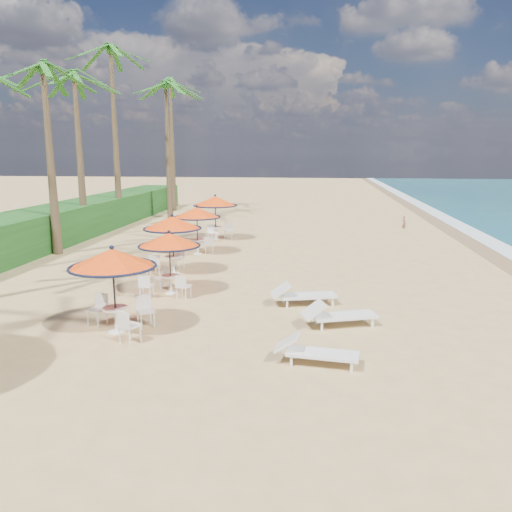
{
  "coord_description": "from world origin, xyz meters",
  "views": [
    {
      "loc": [
        0.27,
        -11.72,
        4.67
      ],
      "look_at": [
        -1.79,
        4.7,
        1.2
      ],
      "focal_mm": 35.0,
      "sensor_mm": 36.0,
      "label": 1
    }
  ],
  "objects_px": {
    "station_2": "(172,228)",
    "station_4": "(216,205)",
    "lounger_near": "(314,351)",
    "lounger_far": "(301,294)",
    "station_1": "(168,248)",
    "station_3": "(197,218)",
    "lounger_mid": "(337,314)",
    "station_0": "(114,269)"
  },
  "relations": [
    {
      "from": "station_2",
      "to": "station_4",
      "type": "distance_m",
      "value": 7.64
    },
    {
      "from": "lounger_near",
      "to": "lounger_far",
      "type": "height_order",
      "value": "lounger_far"
    },
    {
      "from": "station_1",
      "to": "station_2",
      "type": "xyz_separation_m",
      "value": [
        -0.72,
        2.82,
        0.21
      ]
    },
    {
      "from": "lounger_far",
      "to": "station_3",
      "type": "bearing_deg",
      "value": 108.99
    },
    {
      "from": "station_2",
      "to": "station_3",
      "type": "xyz_separation_m",
      "value": [
        0.06,
        3.86,
        -0.12
      ]
    },
    {
      "from": "station_2",
      "to": "station_3",
      "type": "bearing_deg",
      "value": 89.18
    },
    {
      "from": "station_2",
      "to": "station_3",
      "type": "distance_m",
      "value": 3.86
    },
    {
      "from": "station_1",
      "to": "lounger_near",
      "type": "distance_m",
      "value": 7.14
    },
    {
      "from": "station_3",
      "to": "lounger_mid",
      "type": "relative_size",
      "value": 1.06
    },
    {
      "from": "lounger_mid",
      "to": "lounger_far",
      "type": "height_order",
      "value": "lounger_mid"
    },
    {
      "from": "station_1",
      "to": "station_4",
      "type": "xyz_separation_m",
      "value": [
        -0.55,
        10.46,
        0.3
      ]
    },
    {
      "from": "station_1",
      "to": "lounger_near",
      "type": "xyz_separation_m",
      "value": [
        4.85,
        -5.09,
        -1.26
      ]
    },
    {
      "from": "station_3",
      "to": "station_0",
      "type": "bearing_deg",
      "value": -88.01
    },
    {
      "from": "station_0",
      "to": "station_2",
      "type": "relative_size",
      "value": 1.0
    },
    {
      "from": "station_0",
      "to": "station_3",
      "type": "xyz_separation_m",
      "value": [
        -0.36,
        10.37,
        -0.05
      ]
    },
    {
      "from": "station_1",
      "to": "lounger_mid",
      "type": "relative_size",
      "value": 1.01
    },
    {
      "from": "station_3",
      "to": "lounger_near",
      "type": "distance_m",
      "value": 13.06
    },
    {
      "from": "station_1",
      "to": "station_3",
      "type": "bearing_deg",
      "value": 95.68
    },
    {
      "from": "station_3",
      "to": "lounger_near",
      "type": "bearing_deg",
      "value": -64.9
    },
    {
      "from": "lounger_mid",
      "to": "station_2",
      "type": "bearing_deg",
      "value": 120.27
    },
    {
      "from": "station_3",
      "to": "lounger_far",
      "type": "relative_size",
      "value": 1.07
    },
    {
      "from": "lounger_mid",
      "to": "station_0",
      "type": "bearing_deg",
      "value": 172.65
    },
    {
      "from": "station_3",
      "to": "lounger_mid",
      "type": "distance_m",
      "value": 11.13
    },
    {
      "from": "station_4",
      "to": "lounger_mid",
      "type": "relative_size",
      "value": 1.15
    },
    {
      "from": "station_0",
      "to": "station_3",
      "type": "distance_m",
      "value": 10.37
    },
    {
      "from": "station_4",
      "to": "lounger_far",
      "type": "distance_m",
      "value": 12.3
    },
    {
      "from": "station_0",
      "to": "station_2",
      "type": "xyz_separation_m",
      "value": [
        -0.41,
        6.51,
        0.07
      ]
    },
    {
      "from": "station_3",
      "to": "lounger_far",
      "type": "distance_m",
      "value": 9.05
    },
    {
      "from": "station_0",
      "to": "lounger_far",
      "type": "relative_size",
      "value": 1.1
    },
    {
      "from": "station_3",
      "to": "lounger_mid",
      "type": "xyz_separation_m",
      "value": [
        6.1,
        -9.21,
        -1.32
      ]
    },
    {
      "from": "lounger_mid",
      "to": "station_1",
      "type": "bearing_deg",
      "value": 136.26
    },
    {
      "from": "station_2",
      "to": "lounger_near",
      "type": "relative_size",
      "value": 1.22
    },
    {
      "from": "station_2",
      "to": "lounger_far",
      "type": "xyz_separation_m",
      "value": [
        5.14,
        -3.51,
        -1.45
      ]
    },
    {
      "from": "station_0",
      "to": "station_2",
      "type": "distance_m",
      "value": 6.52
    },
    {
      "from": "station_0",
      "to": "station_4",
      "type": "height_order",
      "value": "station_4"
    },
    {
      "from": "station_4",
      "to": "lounger_near",
      "type": "bearing_deg",
      "value": -70.86
    },
    {
      "from": "station_3",
      "to": "station_1",
      "type": "bearing_deg",
      "value": -84.32
    },
    {
      "from": "station_4",
      "to": "station_0",
      "type": "bearing_deg",
      "value": -89.02
    },
    {
      "from": "station_2",
      "to": "lounger_mid",
      "type": "distance_m",
      "value": 8.29
    },
    {
      "from": "station_1",
      "to": "station_2",
      "type": "bearing_deg",
      "value": 104.33
    },
    {
      "from": "station_1",
      "to": "lounger_mid",
      "type": "bearing_deg",
      "value": -24.99
    },
    {
      "from": "station_1",
      "to": "station_3",
      "type": "xyz_separation_m",
      "value": [
        -0.66,
        6.68,
        0.09
      ]
    }
  ]
}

